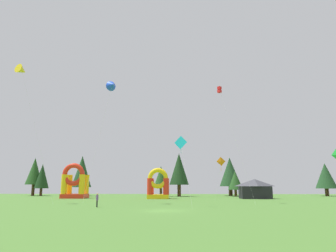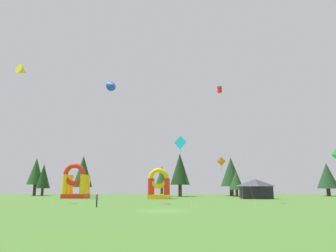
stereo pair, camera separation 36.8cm
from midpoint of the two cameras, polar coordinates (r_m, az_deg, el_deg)
ground_plane at (r=34.66m, az=-0.64°, el=-15.25°), size 120.00×120.00×0.00m
kite_red_box at (r=52.12m, az=9.64°, el=6.50°), size 4.38×4.51×18.62m
kite_yellow_delta at (r=57.24m, az=-24.92°, el=9.14°), size 9.21×4.67×22.13m
kite_blue_delta at (r=50.72m, az=-9.98°, el=7.34°), size 4.34×2.85×19.14m
kite_cyan_diamond at (r=41.66m, az=2.63°, el=-3.25°), size 1.93×3.84×8.82m
kite_orange_diamond at (r=53.24m, az=9.87°, el=-6.54°), size 1.45×2.68×7.02m
person_near_camera at (r=40.98m, az=-12.63°, el=-12.85°), size 0.30×0.30×1.73m
inflatable_blue_arch at (r=63.43m, az=-1.52°, el=-11.08°), size 4.25×3.90×6.00m
inflatable_yellow_castle at (r=68.12m, az=-16.41°, el=-10.22°), size 4.81×4.25×7.08m
festival_tent at (r=65.99m, az=15.89°, el=-10.99°), size 5.84×4.07×3.85m
tree_row_0 at (r=87.33m, az=-22.89°, el=-7.66°), size 4.15×4.15×9.49m
tree_row_1 at (r=85.64m, az=-21.71°, el=-8.54°), size 3.55×3.55×7.86m
tree_row_2 at (r=81.32m, az=-15.15°, el=-8.04°), size 4.82×4.82×9.86m
tree_row_3 at (r=74.92m, az=-1.00°, el=-9.17°), size 3.23×3.23×7.06m
tree_row_4 at (r=75.68m, az=2.34°, el=-7.87°), size 4.64×4.64×10.24m
tree_row_5 at (r=80.80m, az=11.58°, el=-8.24°), size 5.33×5.33×9.49m
tree_row_6 at (r=77.09m, az=12.51°, el=-9.67°), size 3.48×3.48×6.01m
tree_row_7 at (r=86.69m, az=27.19°, el=-8.11°), size 4.97×4.97×7.96m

